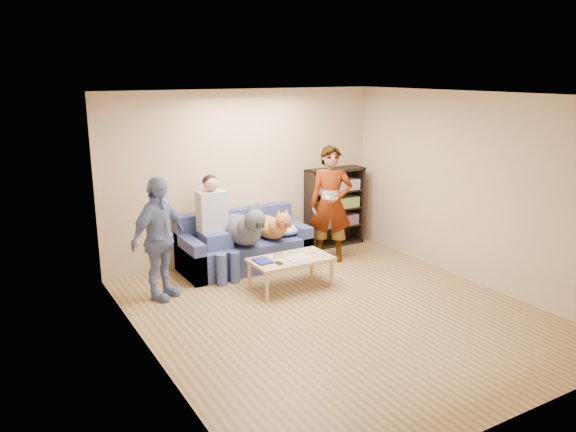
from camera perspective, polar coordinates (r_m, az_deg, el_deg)
ground at (r=6.96m, az=5.06°, el=-9.77°), size 5.00×5.00×0.00m
ceiling at (r=6.35m, az=5.59°, el=12.15°), size 5.00×5.00×0.00m
wall_back at (r=8.64m, az=-4.36°, el=4.12°), size 4.50×0.00×4.50m
wall_front at (r=4.81m, az=22.90°, el=-5.56°), size 4.50×0.00×4.50m
wall_left at (r=5.57m, az=-13.91°, el=-2.14°), size 0.00×5.00×5.00m
wall_right at (r=8.03m, az=18.53°, el=2.59°), size 0.00×5.00×5.00m
blanket at (r=8.57m, az=-0.11°, el=-1.39°), size 0.44×0.37×0.15m
person_standing_right at (r=8.56m, az=4.37°, el=1.21°), size 0.77×0.71×1.78m
person_standing_left at (r=7.29m, az=-13.01°, el=-2.26°), size 1.00×0.82×1.59m
held_controller at (r=8.25m, az=4.03°, el=1.89°), size 0.07×0.13×0.03m
notebook_blue at (r=7.41m, az=-2.59°, el=-4.58°), size 0.20×0.26×0.03m
papers at (r=7.50m, az=1.00°, el=-4.38°), size 0.26×0.20×0.02m
magazine at (r=7.52m, az=1.12°, el=-4.20°), size 0.22×0.17×0.01m
camera_silver at (r=7.59m, az=-0.96°, el=-4.00°), size 0.11×0.06×0.05m
controller_a at (r=7.77m, az=1.69°, el=-3.63°), size 0.04×0.13×0.03m
controller_b at (r=7.75m, az=2.51°, el=-3.70°), size 0.09×0.06×0.03m
headphone_cup_a at (r=7.63m, az=1.66°, el=-4.00°), size 0.07×0.07×0.02m
headphone_cup_b at (r=7.70m, az=1.34°, el=-3.84°), size 0.07×0.07×0.02m
pen_orange at (r=7.41m, az=0.78°, el=-4.62°), size 0.13×0.06×0.01m
pen_black at (r=7.76m, az=0.37°, el=-3.74°), size 0.13×0.08×0.01m
wallet at (r=7.34m, az=-0.93°, el=-4.80°), size 0.07×0.12×0.02m
sofa at (r=8.43m, az=-4.55°, el=-3.29°), size 1.90×0.85×0.82m
person_seated at (r=7.99m, az=-7.43°, el=-0.71°), size 0.40×0.73×1.47m
dog_gray at (r=8.07m, az=-4.62°, el=-1.23°), size 0.48×1.28×0.69m
dog_tan at (r=8.34m, az=-1.71°, el=-1.03°), size 0.37×1.15×0.54m
coffee_table at (r=7.57m, az=0.28°, el=-4.61°), size 1.10×0.60×0.42m
bookshelf at (r=9.40m, az=4.70°, el=1.10°), size 1.00×0.34×1.30m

